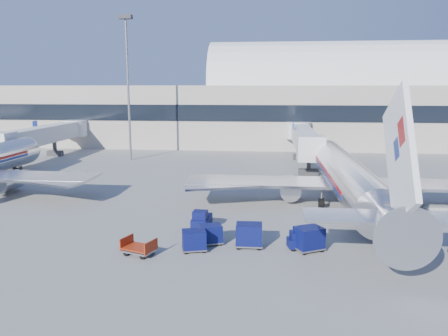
# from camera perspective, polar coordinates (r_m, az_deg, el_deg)

# --- Properties ---
(ground) EXTENTS (260.00, 260.00, 0.00)m
(ground) POSITION_cam_1_polar(r_m,az_deg,el_deg) (39.96, 2.50, -6.46)
(ground) COLOR gray
(ground) RESTS_ON ground
(terminal) EXTENTS (170.00, 28.15, 21.00)m
(terminal) POSITION_cam_1_polar(r_m,az_deg,el_deg) (95.52, -3.74, 7.99)
(terminal) COLOR #B2AA9E
(terminal) RESTS_ON ground
(airliner_main) EXTENTS (32.00, 37.26, 12.07)m
(airliner_main) POSITION_cam_1_polar(r_m,az_deg,el_deg) (44.26, 15.91, -1.28)
(airliner_main) COLOR silver
(airliner_main) RESTS_ON ground
(jetbridge_near) EXTENTS (4.40, 27.50, 6.25)m
(jetbridge_near) POSITION_cam_1_polar(r_m,az_deg,el_deg) (69.62, 10.28, 3.95)
(jetbridge_near) COLOR silver
(jetbridge_near) RESTS_ON ground
(jetbridge_mid) EXTENTS (4.40, 27.50, 6.25)m
(jetbridge_mid) POSITION_cam_1_polar(r_m,az_deg,el_deg) (78.43, -22.07, 4.07)
(jetbridge_mid) COLOR silver
(jetbridge_mid) RESTS_ON ground
(mast_west) EXTENTS (2.00, 1.20, 22.60)m
(mast_west) POSITION_cam_1_polar(r_m,az_deg,el_deg) (71.74, -12.51, 12.76)
(mast_west) COLOR slate
(mast_west) RESTS_ON ground
(barrier_near) EXTENTS (3.00, 0.55, 0.90)m
(barrier_near) POSITION_cam_1_polar(r_m,az_deg,el_deg) (44.62, 26.52, -5.17)
(barrier_near) COLOR #9E9E96
(barrier_near) RESTS_ON ground
(tug_lead) EXTENTS (2.22, 1.40, 1.34)m
(tug_lead) POSITION_cam_1_polar(r_m,az_deg,el_deg) (32.76, 9.97, -9.35)
(tug_lead) COLOR #080D43
(tug_lead) RESTS_ON ground
(tug_right) EXTENTS (2.77, 2.69, 1.68)m
(tug_right) POSITION_cam_1_polar(r_m,az_deg,el_deg) (35.59, 21.03, -8.03)
(tug_right) COLOR #080D43
(tug_right) RESTS_ON ground
(tug_left) EXTENTS (1.50, 2.69, 1.69)m
(tug_left) POSITION_cam_1_polar(r_m,az_deg,el_deg) (36.60, -2.99, -6.80)
(tug_left) COLOR #080D43
(tug_left) RESTS_ON ground
(cart_train_a) EXTENTS (2.04, 1.57, 1.77)m
(cart_train_a) POSITION_cam_1_polar(r_m,az_deg,el_deg) (32.57, 3.30, -8.71)
(cart_train_a) COLOR #080D43
(cart_train_a) RESTS_ON ground
(cart_train_b) EXTENTS (2.02, 1.78, 1.48)m
(cart_train_b) POSITION_cam_1_polar(r_m,az_deg,el_deg) (33.16, -1.74, -8.62)
(cart_train_b) COLOR #080D43
(cart_train_b) RESTS_ON ground
(cart_train_c) EXTENTS (2.04, 1.75, 1.53)m
(cart_train_c) POSITION_cam_1_polar(r_m,az_deg,el_deg) (31.89, -3.93, -9.38)
(cart_train_c) COLOR #080D43
(cart_train_c) RESTS_ON ground
(cart_solo_near) EXTENTS (2.47, 2.28, 1.76)m
(cart_solo_near) POSITION_cam_1_polar(r_m,az_deg,el_deg) (32.41, 11.03, -9.00)
(cart_solo_near) COLOR #080D43
(cart_solo_near) RESTS_ON ground
(cart_open_red) EXTENTS (2.61, 2.22, 0.59)m
(cart_open_red) POSITION_cam_1_polar(r_m,az_deg,el_deg) (31.82, -11.00, -10.36)
(cart_open_red) COLOR slate
(cart_open_red) RESTS_ON ground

